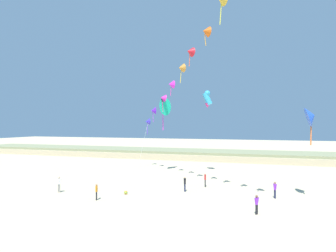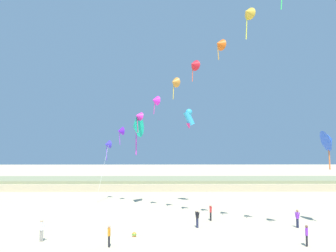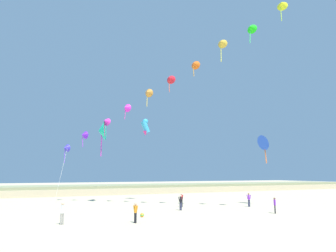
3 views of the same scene
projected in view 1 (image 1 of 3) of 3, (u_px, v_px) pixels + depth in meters
name	position (u px, v px, depth m)	size (l,w,h in m)	color
ground_plane	(147.00, 217.00, 23.10)	(240.00, 240.00, 0.00)	beige
dune_ridge	(221.00, 155.00, 61.33)	(120.00, 11.65, 1.66)	#BFAE8B
person_near_left	(257.00, 203.00, 23.67)	(0.38, 0.48, 1.54)	black
person_near_right	(185.00, 183.00, 31.70)	(0.41, 0.50, 1.63)	#282D4C
person_mid_center	(205.00, 179.00, 34.05)	(0.22, 0.56, 1.61)	black
person_far_left	(96.00, 190.00, 28.14)	(0.29, 0.53, 1.57)	black
person_far_right	(275.00, 189.00, 28.79)	(0.37, 0.52, 1.62)	#282D4C
person_far_center	(59.00, 183.00, 31.30)	(0.60, 0.23, 1.70)	gray
kite_banner_string	(185.00, 61.00, 35.84)	(21.01, 24.97, 22.32)	#3930CB
large_kite_low_lead	(311.00, 116.00, 28.09)	(1.23, 1.97, 3.76)	blue
large_kite_mid_trail	(207.00, 98.00, 43.12)	(1.55, 0.98, 2.50)	#32A7D5
large_kite_high_solo	(163.00, 107.00, 44.64)	(1.88, 2.90, 4.91)	#1AD69E
beach_ball	(126.00, 193.00, 30.48)	(0.36, 0.36, 0.36)	orange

